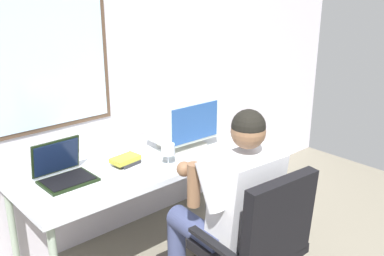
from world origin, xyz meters
name	(u,v)px	position (x,y,z in m)	size (l,w,h in m)	color
wall_rear	(60,75)	(-0.02, 2.36, 1.29)	(5.98, 0.08, 2.56)	silver
desk	(138,167)	(0.28, 1.93, 0.68)	(1.67, 0.74, 0.74)	gray
office_chair	(261,238)	(0.42, 0.97, 0.53)	(0.62, 0.55, 0.94)	black
person_seated	(229,202)	(0.44, 1.23, 0.64)	(0.55, 0.80, 1.24)	#384065
crt_monitor	(182,119)	(0.66, 1.92, 0.95)	(0.45, 0.32, 0.36)	beige
laptop	(63,170)	(-0.24, 1.98, 0.80)	(0.31, 0.28, 0.23)	black
wine_glass	(168,150)	(0.38, 1.73, 0.84)	(0.09, 0.09, 0.14)	silver
book_stack	(126,160)	(0.17, 1.91, 0.77)	(0.20, 0.13, 0.06)	#252629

